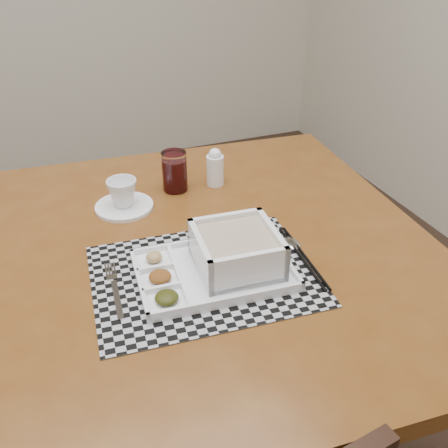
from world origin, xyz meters
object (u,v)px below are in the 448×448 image
(cup, at_px, (123,193))
(juice_glass, at_px, (175,173))
(serving_tray, at_px, (228,258))
(creamer_bottle, at_px, (215,167))
(dining_table, at_px, (196,276))

(cup, distance_m, juice_glass, 0.16)
(juice_glass, bearing_deg, cup, -162.01)
(serving_tray, bearing_deg, creamer_bottle, 73.31)
(cup, height_order, creamer_bottle, creamer_bottle)
(dining_table, xyz_separation_m, juice_glass, (0.04, 0.28, 0.14))
(dining_table, relative_size, serving_tray, 3.52)
(serving_tray, bearing_deg, cup, 113.42)
(dining_table, height_order, creamer_bottle, creamer_bottle)
(dining_table, xyz_separation_m, cup, (-0.12, 0.23, 0.13))
(dining_table, relative_size, creamer_bottle, 10.90)
(cup, bearing_deg, dining_table, -73.29)
(serving_tray, xyz_separation_m, cup, (-0.15, 0.35, 0.01))
(serving_tray, height_order, cup, serving_tray)
(juice_glass, distance_m, creamer_bottle, 0.11)
(dining_table, xyz_separation_m, serving_tray, (0.04, -0.12, 0.12))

